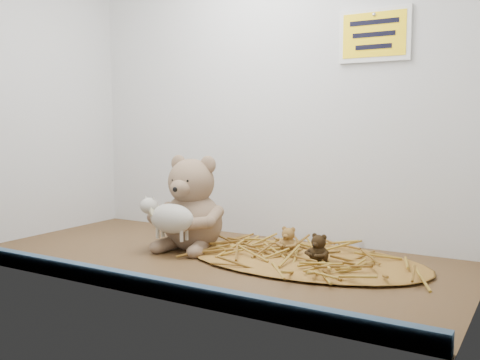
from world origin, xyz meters
The scene contains 8 objects.
alcove_shell centered at (0.00, 9.00, 45.00)cm, with size 120.40×60.20×90.40cm.
front_rail centered at (0.00, -28.80, 1.80)cm, with size 119.28×2.20×3.60cm, color #3B5471.
straw_bed centered at (20.09, 9.15, 0.59)cm, with size 60.78×35.29×1.18cm, color brown.
main_teddy centered at (-10.39, 6.82, 12.30)cm, with size 19.83×20.94×24.60cm, color #846A51, non-canonical shape.
toy_lamb centered at (-10.39, -1.99, 9.33)cm, with size 16.07×9.80×10.38cm, color #B1AA9F, non-canonical shape.
mini_teddy_tan centered at (14.97, 11.87, 4.45)cm, with size 5.28×5.57×6.55cm, color olive, non-canonical shape.
mini_teddy_brown centered at (25.21, 6.44, 4.60)cm, with size 5.53×5.84×6.86cm, color black, non-canonical shape.
wall_sign centered at (30.00, 29.40, 55.00)cm, with size 16.00×1.20×11.00cm, color yellow.
Camera 1 is at (70.31, -106.09, 32.71)cm, focal length 40.00 mm.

